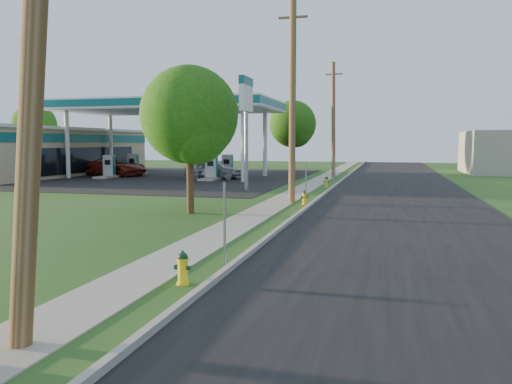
# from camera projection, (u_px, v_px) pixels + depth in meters

# --- Properties ---
(ground_plane) EXTENTS (140.00, 140.00, 0.00)m
(ground_plane) POSITION_uv_depth(u_px,v_px,m) (125.00, 329.00, 7.84)
(ground_plane) COLOR #1C4814
(ground_plane) RESTS_ON ground
(road) EXTENTS (8.00, 120.00, 0.02)m
(road) POSITION_uv_depth(u_px,v_px,m) (405.00, 232.00, 16.29)
(road) COLOR black
(road) RESTS_ON ground
(curb) EXTENTS (0.15, 120.00, 0.15)m
(curb) POSITION_uv_depth(u_px,v_px,m) (285.00, 225.00, 17.32)
(curb) COLOR #9C998E
(curb) RESTS_ON ground
(sidewalk) EXTENTS (1.50, 120.00, 0.03)m
(sidewalk) POSITION_uv_depth(u_px,v_px,m) (237.00, 224.00, 17.77)
(sidewalk) COLOR gray
(sidewalk) RESTS_ON ground
(forecourt) EXTENTS (26.00, 28.00, 0.02)m
(forecourt) POSITION_uv_depth(u_px,v_px,m) (148.00, 177.00, 42.72)
(forecourt) COLOR black
(forecourt) RESTS_ON ground
(utility_pole_mid) EXTENTS (1.40, 0.32, 9.80)m
(utility_pole_mid) POSITION_uv_depth(u_px,v_px,m) (292.00, 100.00, 23.85)
(utility_pole_mid) COLOR brown
(utility_pole_mid) RESTS_ON ground
(utility_pole_far) EXTENTS (1.40, 0.32, 9.50)m
(utility_pole_far) POSITION_uv_depth(u_px,v_px,m) (333.00, 120.00, 41.16)
(utility_pole_far) COLOR brown
(utility_pole_far) RESTS_ON ground
(sign_post_near) EXTENTS (0.05, 0.04, 2.00)m
(sign_post_near) POSITION_uv_depth(u_px,v_px,m) (225.00, 225.00, 11.71)
(sign_post_near) COLOR gray
(sign_post_near) RESTS_ON ground
(sign_post_mid) EXTENTS (0.05, 0.04, 2.00)m
(sign_post_mid) POSITION_uv_depth(u_px,v_px,m) (306.00, 184.00, 23.06)
(sign_post_mid) COLOR gray
(sign_post_mid) RESTS_ON ground
(sign_post_far) EXTENTS (0.05, 0.04, 2.00)m
(sign_post_far) POSITION_uv_depth(u_px,v_px,m) (334.00, 170.00, 34.78)
(sign_post_far) COLOR gray
(sign_post_far) RESTS_ON ground
(gas_canopy) EXTENTS (18.18, 9.18, 6.40)m
(gas_canopy) POSITION_uv_depth(u_px,v_px,m) (168.00, 107.00, 41.62)
(gas_canopy) COLOR silver
(gas_canopy) RESTS_ON ground
(fuel_pump_nw) EXTENTS (1.20, 3.20, 1.90)m
(fuel_pump_nw) POSITION_uv_depth(u_px,v_px,m) (109.00, 169.00, 41.37)
(fuel_pump_nw) COLOR #9C998E
(fuel_pump_nw) RESTS_ON ground
(fuel_pump_ne) EXTENTS (1.20, 3.20, 1.90)m
(fuel_pump_ne) POSITION_uv_depth(u_px,v_px,m) (212.00, 171.00, 39.05)
(fuel_pump_ne) COLOR #9C998E
(fuel_pump_ne) RESTS_ON ground
(fuel_pump_sw) EXTENTS (1.20, 3.20, 1.90)m
(fuel_pump_sw) POSITION_uv_depth(u_px,v_px,m) (133.00, 167.00, 45.21)
(fuel_pump_sw) COLOR #9C998E
(fuel_pump_sw) RESTS_ON ground
(fuel_pump_se) EXTENTS (1.20, 3.20, 1.90)m
(fuel_pump_se) POSITION_uv_depth(u_px,v_px,m) (228.00, 168.00, 42.90)
(fuel_pump_se) COLOR #9C998E
(fuel_pump_se) RESTS_ON ground
(convenience_store) EXTENTS (10.40, 22.40, 4.25)m
(convenience_store) POSITION_uv_depth(u_px,v_px,m) (38.00, 151.00, 45.33)
(convenience_store) COLOR tan
(convenience_store) RESTS_ON ground
(price_pylon) EXTENTS (0.34, 2.04, 6.85)m
(price_pylon) POSITION_uv_depth(u_px,v_px,m) (246.00, 101.00, 30.09)
(price_pylon) COLOR gray
(price_pylon) RESTS_ON ground
(tree_verge) EXTENTS (3.98, 3.98, 6.03)m
(tree_verge) POSITION_uv_depth(u_px,v_px,m) (191.00, 119.00, 20.16)
(tree_verge) COLOR #3C2B1A
(tree_verge) RESTS_ON ground
(tree_lot) EXTENTS (4.72, 4.72, 7.16)m
(tree_lot) POSITION_uv_depth(u_px,v_px,m) (294.00, 126.00, 50.08)
(tree_lot) COLOR #3C2B1A
(tree_lot) RESTS_ON ground
(tree_back) EXTENTS (4.73, 4.73, 7.17)m
(tree_back) POSITION_uv_depth(u_px,v_px,m) (35.00, 127.00, 54.48)
(tree_back) COLOR #3C2B1A
(tree_back) RESTS_ON ground
(hydrant_near) EXTENTS (0.37, 0.33, 0.71)m
(hydrant_near) POSITION_uv_depth(u_px,v_px,m) (183.00, 268.00, 10.26)
(hydrant_near) COLOR yellow
(hydrant_near) RESTS_ON ground
(hydrant_mid) EXTENTS (0.36, 0.32, 0.71)m
(hydrant_mid) POSITION_uv_depth(u_px,v_px,m) (305.00, 197.00, 23.50)
(hydrant_mid) COLOR yellow
(hydrant_mid) RESTS_ON ground
(hydrant_far) EXTENTS (0.38, 0.34, 0.74)m
(hydrant_far) POSITION_uv_depth(u_px,v_px,m) (327.00, 182.00, 32.44)
(hydrant_far) COLOR yellow
(hydrant_far) RESTS_ON ground
(car_red) EXTENTS (6.31, 4.21, 1.61)m
(car_red) POSITION_uv_depth(u_px,v_px,m) (116.00, 167.00, 43.70)
(car_red) COLOR maroon
(car_red) RESTS_ON ground
(car_silver) EXTENTS (4.64, 1.92, 1.57)m
(car_silver) POSITION_uv_depth(u_px,v_px,m) (214.00, 169.00, 40.25)
(car_silver) COLOR #A8AAAE
(car_silver) RESTS_ON ground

